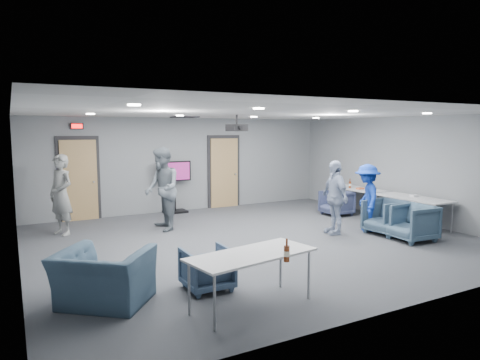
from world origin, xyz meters
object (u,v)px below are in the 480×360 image
person_a (61,195)px  table_right_a (357,190)px  person_c (335,197)px  chair_right_b (387,217)px  bottle_front (287,253)px  chair_front_a (207,268)px  chair_front_b (104,278)px  bottle_right (350,185)px  person_b (162,189)px  projector (237,128)px  person_d (367,198)px  chair_right_c (411,223)px  chair_right_a (336,203)px  table_front_left (252,257)px  table_right_b (413,199)px  tv_stand (175,184)px

person_a → table_right_a: 7.70m
person_c → chair_right_b: size_ratio=1.94×
person_a → chair_right_b: size_ratio=2.11×
chair_right_b → table_right_a: bearing=147.9°
bottle_front → chair_front_a: bearing=108.7°
chair_front_b → table_right_a: bearing=-118.2°
table_right_a → bottle_right: 0.25m
person_b → projector: (1.44, -1.02, 1.42)m
chair_front_b → person_d: bearing=-127.8°
chair_right_c → table_right_a: 3.02m
chair_right_a → table_front_left: size_ratio=0.41×
bottle_front → table_right_b: bearing=26.5°
chair_front_b → table_right_a: size_ratio=0.65×
chair_front_a → table_right_a: size_ratio=0.39×
person_c → table_front_left: bearing=-43.3°
person_d → chair_right_b: bearing=57.7°
bottle_front → chair_right_a: bearing=44.0°
person_d → chair_right_c: bearing=43.4°
person_c → table_right_a: bearing=136.7°
chair_front_a → chair_front_b: size_ratio=0.60×
chair_right_b → chair_right_c: bearing=-4.8°
person_a → chair_right_a: bearing=50.2°
table_right_b → bottle_right: 2.01m
chair_front_b → bottle_right: bearing=-117.1°
person_c → chair_right_c: (1.02, -1.27, -0.45)m
person_d → table_front_left: bearing=-28.1°
person_d → chair_right_c: (0.20, -1.10, -0.39)m
table_right_b → tv_stand: bearing=45.0°
bottle_front → bottle_right: bearing=41.4°
chair_front_b → table_front_left: size_ratio=0.62×
person_c → chair_front_b: bearing=-62.0°
bottle_right → projector: 4.18m
chair_front_a → projector: projector is taller
person_c → table_front_left: size_ratio=0.91×
person_a → bottle_right: person_a is taller
chair_right_c → bottle_right: 3.07m
chair_right_a → chair_front_a: size_ratio=1.09×
bottle_right → person_c: bearing=-140.3°
person_d → table_right_a: 2.14m
person_d → bottle_front: size_ratio=5.41×
chair_right_c → chair_front_a: chair_right_c is taller
bottle_right → table_right_a: bearing=-28.3°
projector → chair_front_b: bearing=-151.4°
person_c → chair_right_b: person_c is taller
person_a → tv_stand: bearing=82.2°
person_a → chair_front_b: 4.51m
person_a → table_right_a: person_a is taller
table_right_a → table_front_left: 7.16m
bottle_front → projector: bearing=69.8°
tv_stand → person_c: bearing=-60.2°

